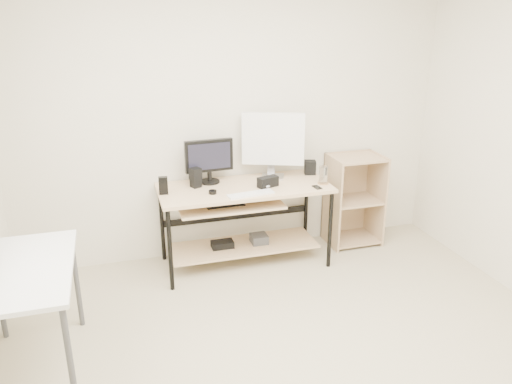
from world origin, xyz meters
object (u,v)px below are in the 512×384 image
object	(u,v)px
desk	(242,209)
white_imac	(273,141)
black_monitor	(209,158)
shelf_unit	(352,198)
audio_controller	(163,185)
side_table	(22,280)

from	to	relation	value
desk	white_imac	size ratio (longest dim) A/B	2.49
black_monitor	white_imac	bearing A→B (deg)	-5.83
desk	white_imac	world-z (taller)	white_imac
shelf_unit	white_imac	size ratio (longest dim) A/B	1.50
black_monitor	audio_controller	world-z (taller)	black_monitor
white_imac	audio_controller	distance (m)	1.06
white_imac	audio_controller	size ratio (longest dim) A/B	4.00
black_monitor	white_imac	xyz separation A→B (m)	(0.59, -0.03, 0.12)
desk	audio_controller	world-z (taller)	audio_controller
black_monitor	audio_controller	size ratio (longest dim) A/B	2.86
black_monitor	shelf_unit	bearing A→B (deg)	-4.06
desk	audio_controller	bearing A→B (deg)	-179.73
black_monitor	side_table	bearing A→B (deg)	-141.94
desk	shelf_unit	size ratio (longest dim) A/B	1.67
desk	shelf_unit	distance (m)	1.19
side_table	white_imac	world-z (taller)	white_imac
desk	white_imac	xyz separation A→B (m)	(0.34, 0.15, 0.56)
shelf_unit	audio_controller	xyz separation A→B (m)	(-1.85, -0.16, 0.37)
desk	shelf_unit	bearing A→B (deg)	7.77
black_monitor	white_imac	world-z (taller)	white_imac
side_table	black_monitor	bearing A→B (deg)	41.35
side_table	black_monitor	distance (m)	1.90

